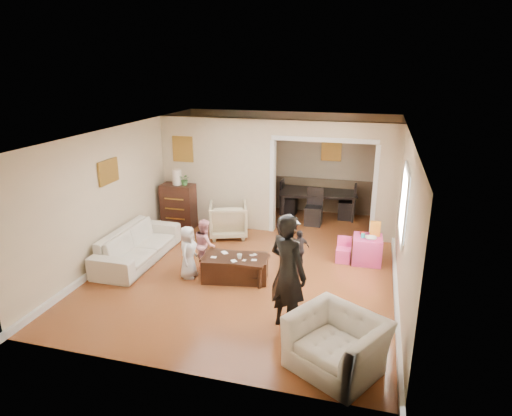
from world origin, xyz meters
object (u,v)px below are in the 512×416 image
(coffee_table, at_px, (235,268))
(dining_table, at_px, (317,204))
(cyan_cup, at_px, (363,236))
(adult_person, at_px, (288,273))
(child_toddler, at_px, (300,249))
(play_table, at_px, (367,250))
(child_kneel_a, at_px, (188,252))
(sofa, at_px, (138,245))
(table_lamp, at_px, (177,177))
(armchair_front, at_px, (337,344))
(coffee_cup, at_px, (240,256))
(dresser, at_px, (179,206))
(armchair_back, at_px, (228,220))
(child_kneel_b, at_px, (205,244))

(coffee_table, distance_m, dining_table, 4.01)
(cyan_cup, relative_size, dining_table, 0.04)
(adult_person, distance_m, child_toddler, 2.11)
(play_table, distance_m, child_kneel_a, 3.50)
(sofa, distance_m, cyan_cup, 4.46)
(table_lamp, distance_m, play_table, 4.61)
(armchair_front, bearing_deg, child_toddler, 139.42)
(sofa, height_order, coffee_cup, sofa)
(armchair_front, distance_m, adult_person, 1.22)
(armchair_front, distance_m, dresser, 5.95)
(armchair_front, xyz_separation_m, dresser, (-4.16, 4.25, 0.17))
(armchair_back, distance_m, armchair_front, 4.93)
(armchair_front, xyz_separation_m, table_lamp, (-4.16, 4.25, 0.88))
(armchair_front, xyz_separation_m, child_kneel_a, (-2.87, 1.88, 0.13))
(coffee_table, height_order, dining_table, dining_table)
(sofa, distance_m, table_lamp, 2.16)
(child_toddler, bearing_deg, child_kneel_a, -25.69)
(adult_person, bearing_deg, armchair_front, 169.99)
(dresser, height_order, child_toddler, dresser)
(play_table, distance_m, adult_person, 2.94)
(coffee_cup, bearing_deg, adult_person, -47.92)
(sofa, distance_m, dresser, 1.97)
(coffee_cup, distance_m, dining_table, 4.04)
(child_kneel_a, bearing_deg, coffee_cup, -85.02)
(armchair_back, height_order, dining_table, armchair_back)
(dresser, xyz_separation_m, play_table, (4.43, -0.84, -0.26))
(dresser, xyz_separation_m, child_kneel_a, (1.29, -2.37, -0.04))
(armchair_front, relative_size, dining_table, 0.58)
(table_lamp, height_order, child_kneel_a, table_lamp)
(coffee_cup, distance_m, play_table, 2.62)
(sofa, relative_size, dresser, 2.08)
(coffee_table, distance_m, adult_person, 1.91)
(sofa, distance_m, child_toddler, 3.22)
(coffee_cup, bearing_deg, armchair_back, 114.02)
(table_lamp, distance_m, cyan_cup, 4.47)
(child_toddler, bearing_deg, dining_table, -139.28)
(armchair_back, distance_m, child_kneel_b, 1.71)
(child_toddler, bearing_deg, play_table, 155.70)
(coffee_table, height_order, cyan_cup, cyan_cup)
(child_kneel_b, bearing_deg, child_toddler, -106.61)
(dresser, distance_m, play_table, 4.51)
(coffee_table, height_order, adult_person, adult_person)
(armchair_back, bearing_deg, dining_table, -152.22)
(sofa, bearing_deg, child_kneel_a, -108.37)
(table_lamp, bearing_deg, child_kneel_b, -53.23)
(armchair_front, bearing_deg, coffee_table, 165.01)
(dresser, relative_size, coffee_table, 0.91)
(armchair_back, relative_size, coffee_table, 0.73)
(coffee_cup, bearing_deg, dresser, 134.55)
(armchair_front, distance_m, coffee_cup, 2.77)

